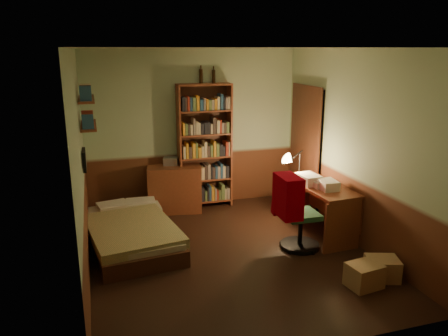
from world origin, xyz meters
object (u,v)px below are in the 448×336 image
object	(u,v)px
bed	(131,224)
office_chair	(301,207)
dresser	(175,189)
cardboard_box_a	(364,275)
desk	(318,208)
bookshelf	(205,147)
cardboard_box_b	(382,269)
mini_stereo	(171,161)
desk_lamp	(300,156)

from	to	relation	value
bed	office_chair	world-z (taller)	office_chair
dresser	cardboard_box_a	size ratio (longest dim) A/B	2.34
desk	bed	bearing A→B (deg)	168.22
bookshelf	office_chair	distance (m)	2.15
dresser	cardboard_box_b	size ratio (longest dim) A/B	2.36
bookshelf	cardboard_box_b	world-z (taller)	bookshelf
mini_stereo	bookshelf	xyz separation A→B (m)	(0.57, -0.04, 0.21)
desk_lamp	cardboard_box_a	bearing A→B (deg)	-70.49
bookshelf	cardboard_box_b	bearing A→B (deg)	-65.56
bookshelf	office_chair	size ratio (longest dim) A/B	1.79
office_chair	cardboard_box_a	distance (m)	1.23
bed	cardboard_box_a	world-z (taller)	bed
cardboard_box_a	cardboard_box_b	world-z (taller)	cardboard_box_a
dresser	mini_stereo	world-z (taller)	mini_stereo
mini_stereo	desk	world-z (taller)	mini_stereo
desk	cardboard_box_a	world-z (taller)	desk
dresser	desk	size ratio (longest dim) A/B	0.63
bookshelf	cardboard_box_a	distance (m)	3.35
bed	desk	size ratio (longest dim) A/B	1.40
bed	office_chair	distance (m)	2.31
bed	desk	bearing A→B (deg)	-14.35
cardboard_box_b	bookshelf	bearing A→B (deg)	114.43
cardboard_box_b	office_chair	bearing A→B (deg)	117.70
bed	mini_stereo	bearing A→B (deg)	50.66
desk_lamp	office_chair	xyz separation A→B (m)	(-0.36, -0.82, -0.48)
desk	office_chair	size ratio (longest dim) A/B	1.19
bed	desk_lamp	world-z (taller)	desk_lamp
bookshelf	cardboard_box_b	size ratio (longest dim) A/B	5.69
dresser	cardboard_box_a	distance (m)	3.38
desk	cardboard_box_b	distance (m)	1.46
mini_stereo	desk_lamp	bearing A→B (deg)	-18.35
office_chair	cardboard_box_b	xyz separation A→B (m)	(0.54, -1.03, -0.45)
mini_stereo	desk_lamp	size ratio (longest dim) A/B	0.35
desk	office_chair	world-z (taller)	office_chair
bookshelf	desk	distance (m)	2.10
office_chair	cardboard_box_a	bearing A→B (deg)	-77.08
bed	dresser	xyz separation A→B (m)	(0.81, 1.06, 0.10)
desk	office_chair	distance (m)	0.66
cardboard_box_a	bed	bearing A→B (deg)	141.40
desk	office_chair	bearing A→B (deg)	-142.87
bookshelf	desk_lamp	bearing A→B (deg)	-43.62
dresser	mini_stereo	size ratio (longest dim) A/B	3.69
bed	desk	distance (m)	2.66
office_chair	bed	bearing A→B (deg)	160.76
mini_stereo	bookshelf	distance (m)	0.61
bed	office_chair	xyz separation A→B (m)	(2.15, -0.79, 0.29)
bed	desk	world-z (taller)	desk
bookshelf	desk	xyz separation A→B (m)	(1.28, -1.53, -0.66)
mini_stereo	desk	xyz separation A→B (m)	(1.85, -1.57, -0.46)
bookshelf	office_chair	bearing A→B (deg)	-67.36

